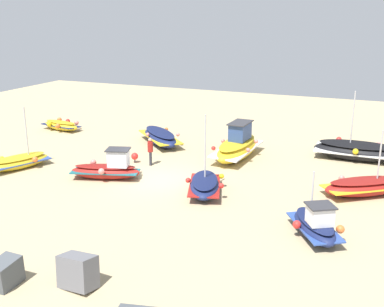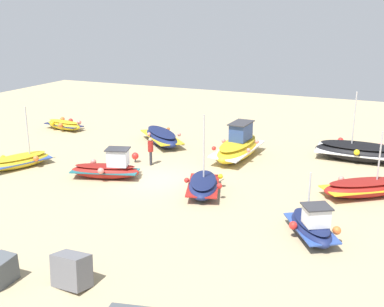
% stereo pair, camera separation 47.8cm
% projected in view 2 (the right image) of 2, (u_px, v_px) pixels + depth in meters
% --- Properties ---
extents(ground_plane, '(59.04, 59.04, 0.00)m').
position_uv_depth(ground_plane, '(158.00, 180.00, 25.72)').
color(ground_plane, tan).
extents(fishing_boat_0, '(2.30, 5.34, 2.21)m').
position_uv_depth(fishing_boat_0, '(238.00, 146.00, 29.37)').
color(fishing_boat_0, gold).
rests_on(fishing_boat_0, ground_plane).
extents(fishing_boat_1, '(2.56, 3.86, 3.53)m').
position_uv_depth(fishing_boat_1, '(20.00, 161.00, 27.65)').
color(fishing_boat_1, gold).
rests_on(fishing_boat_1, ground_plane).
extents(fishing_boat_2, '(3.47, 2.01, 0.77)m').
position_uv_depth(fishing_boat_2, '(64.00, 125.00, 36.52)').
color(fishing_boat_2, gold).
rests_on(fishing_boat_2, ground_plane).
extents(fishing_boat_3, '(4.36, 3.83, 3.28)m').
position_uv_depth(fishing_boat_3, '(364.00, 187.00, 23.30)').
color(fishing_boat_3, maroon).
rests_on(fishing_boat_3, ground_plane).
extents(fishing_boat_4, '(4.48, 4.37, 0.98)m').
position_uv_depth(fishing_boat_4, '(162.00, 137.00, 32.52)').
color(fishing_boat_4, navy).
rests_on(fishing_boat_4, ground_plane).
extents(fishing_boat_5, '(5.15, 2.47, 4.26)m').
position_uv_depth(fishing_boat_5, '(358.00, 151.00, 28.86)').
color(fishing_boat_5, black).
rests_on(fishing_boat_5, ground_plane).
extents(fishing_boat_6, '(2.51, 3.75, 3.95)m').
position_uv_depth(fishing_boat_6, '(203.00, 185.00, 23.70)').
color(fishing_boat_6, navy).
rests_on(fishing_boat_6, ground_plane).
extents(fishing_boat_7, '(2.71, 3.33, 2.61)m').
position_uv_depth(fishing_boat_7, '(312.00, 226.00, 19.00)').
color(fishing_boat_7, navy).
rests_on(fishing_boat_7, ground_plane).
extents(fishing_boat_8, '(3.97, 2.33, 1.72)m').
position_uv_depth(fishing_boat_8, '(107.00, 168.00, 25.82)').
color(fishing_boat_8, maroon).
rests_on(fishing_boat_8, ground_plane).
extents(person_walking, '(0.32, 0.32, 1.66)m').
position_uv_depth(person_walking, '(151.00, 149.00, 27.92)').
color(person_walking, '#2D2D38').
rests_on(person_walking, ground_plane).
extents(breakwater_rocks, '(21.01, 2.62, 1.32)m').
position_uv_depth(breakwater_rocks, '(2.00, 271.00, 15.98)').
color(breakwater_rocks, '#4C5156').
rests_on(breakwater_rocks, ground_plane).
extents(mooring_buoy_0, '(0.43, 0.43, 0.62)m').
position_uv_depth(mooring_buoy_0, '(135.00, 156.00, 28.54)').
color(mooring_buoy_0, '#3F3F42').
rests_on(mooring_buoy_0, ground_plane).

